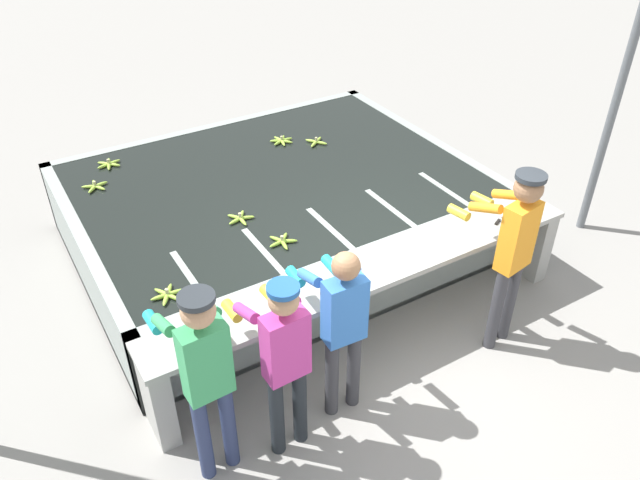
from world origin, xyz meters
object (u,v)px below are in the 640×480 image
Objects in this scene: banana_bunch_floating_1 at (316,142)px; banana_bunch_floating_3 at (282,141)px; worker_2 at (342,320)px; knife_0 at (500,219)px; banana_bunch_floating_2 at (282,241)px; banana_bunch_floating_4 at (95,186)px; banana_bunch_floating_6 at (240,218)px; worker_0 at (205,369)px; support_post_right at (617,99)px; banana_bunch_floating_0 at (109,164)px; worker_3 at (513,244)px; banana_bunch_floating_5 at (167,295)px; worker_1 at (284,353)px; knife_1 at (524,207)px.

banana_bunch_floating_1 is 0.41m from banana_bunch_floating_3.
knife_0 is at bearing 13.25° from worker_2.
banana_bunch_floating_4 is (-1.20, 1.89, 0.00)m from banana_bunch_floating_2.
banana_bunch_floating_6 is 0.84× the size of knife_0.
support_post_right is at bearing 9.06° from worker_0.
banana_bunch_floating_3 is at bearing 61.96° from banana_bunch_floating_2.
support_post_right is (2.42, -2.07, 0.75)m from banana_bunch_floating_1.
support_post_right is at bearing -7.29° from banana_bunch_floating_2.
banana_bunch_floating_6 is 0.09× the size of support_post_right.
support_post_right reaches higher than banana_bunch_floating_0.
knife_0 is (0.68, -2.34, -0.01)m from banana_bunch_floating_1.
banana_bunch_floating_1 is at bearing -35.59° from banana_bunch_floating_3.
banana_bunch_floating_0 is 2.49m from banana_bunch_floating_2.
banana_bunch_floating_4 is at bearing 129.80° from worker_3.
worker_2 is at bearing 176.73° from worker_3.
banana_bunch_floating_4 is 0.98× the size of banana_bunch_floating_5.
worker_3 reaches higher than worker_2.
worker_1 is 5.75× the size of banana_bunch_floating_4.
banana_bunch_floating_5 is 0.81× the size of knife_1.
banana_bunch_floating_6 is at bearing -52.25° from banana_bunch_floating_4.
worker_1 reaches higher than banana_bunch_floating_6.
banana_bunch_floating_6 is at bearing 165.25° from support_post_right.
banana_bunch_floating_4 and banana_bunch_floating_5 have the same top height.
support_post_right is (3.89, 0.77, 0.67)m from worker_2.
banana_bunch_floating_6 is 0.80× the size of knife_1.
worker_3 is at bearing -3.27° from worker_2.
worker_1 is 1.98m from banana_bunch_floating_6.
knife_1 is (0.85, 0.63, -0.25)m from worker_3.
banana_bunch_floating_1 is 2.06m from banana_bunch_floating_2.
worker_2 is 3.20m from banana_bunch_floating_1.
banana_bunch_floating_0 is 1.13× the size of banana_bunch_floating_1.
banana_bunch_floating_4 is at bearing 91.21° from banana_bunch_floating_5.
worker_0 is 1.06× the size of worker_1.
worker_0 is 6.78× the size of banana_bunch_floating_1.
worker_1 is 5.66× the size of banana_bunch_floating_0.
banana_bunch_floating_5 reaches higher than knife_1.
knife_1 is at bearing 5.61° from knife_0.
worker_2 is at bearing -167.80° from knife_1.
knife_0 is 0.95× the size of knife_1.
banana_bunch_floating_0 is 2.50m from banana_bunch_floating_5.
banana_bunch_floating_0 is 4.45m from knife_1.
support_post_right is at bearing -3.43° from banana_bunch_floating_5.
banana_bunch_floating_2 is at bearing 137.96° from worker_3.
knife_0 is at bearing -10.10° from banana_bunch_floating_5.
banana_bunch_floating_1 and banana_bunch_floating_4 have the same top height.
worker_2 reaches higher than banana_bunch_floating_3.
banana_bunch_floating_0 is at bearing 123.71° from worker_3.
banana_bunch_floating_1 is at bearing 48.12° from worker_0.
worker_3 is 4.39m from banana_bunch_floating_0.
banana_bunch_floating_4 is at bearing 98.67° from worker_1.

